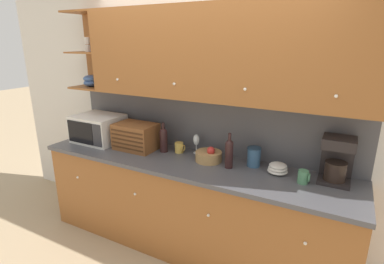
# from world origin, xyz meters

# --- Properties ---
(ground_plane) EXTENTS (24.00, 24.00, 0.00)m
(ground_plane) POSITION_xyz_m (0.00, 0.00, 0.00)
(ground_plane) COLOR tan
(wall_back) EXTENTS (5.48, 0.06, 2.60)m
(wall_back) POSITION_xyz_m (0.00, 0.03, 1.30)
(wall_back) COLOR silver
(wall_back) RESTS_ON ground_plane
(counter_unit) EXTENTS (3.10, 0.68, 0.95)m
(counter_unit) POSITION_xyz_m (-0.00, -0.33, 0.48)
(counter_unit) COLOR #935628
(counter_unit) RESTS_ON ground_plane
(backsplash_panel) EXTENTS (3.08, 0.01, 0.58)m
(backsplash_panel) POSITION_xyz_m (0.00, -0.01, 1.24)
(backsplash_panel) COLOR #4C4C51
(backsplash_panel) RESTS_ON counter_unit
(upper_cabinets) EXTENTS (3.08, 0.36, 0.83)m
(upper_cabinets) POSITION_xyz_m (0.17, -0.17, 1.94)
(upper_cabinets) COLOR #935628
(upper_cabinets) RESTS_ON backsplash_panel
(microwave) EXTENTS (0.52, 0.43, 0.30)m
(microwave) POSITION_xyz_m (-1.17, -0.29, 1.10)
(microwave) COLOR silver
(microwave) RESTS_ON counter_unit
(bread_box) EXTENTS (0.43, 0.30, 0.27)m
(bread_box) POSITION_xyz_m (-0.64, -0.29, 1.09)
(bread_box) COLOR brown
(bread_box) RESTS_ON counter_unit
(wine_bottle) EXTENTS (0.08, 0.08, 0.31)m
(wine_bottle) POSITION_xyz_m (-0.33, -0.23, 1.09)
(wine_bottle) COLOR black
(wine_bottle) RESTS_ON counter_unit
(mug_blue_second) EXTENTS (0.10, 0.09, 0.11)m
(mug_blue_second) POSITION_xyz_m (-0.18, -0.17, 1.01)
(mug_blue_second) COLOR gold
(mug_blue_second) RESTS_ON counter_unit
(wine_glass) EXTENTS (0.07, 0.07, 0.20)m
(wine_glass) POSITION_xyz_m (-0.02, -0.11, 1.09)
(wine_glass) COLOR silver
(wine_glass) RESTS_ON counter_unit
(fruit_basket) EXTENTS (0.25, 0.25, 0.15)m
(fruit_basket) POSITION_xyz_m (0.18, -0.24, 1.00)
(fruit_basket) COLOR #A87F4C
(fruit_basket) RESTS_ON counter_unit
(second_wine_bottle) EXTENTS (0.07, 0.07, 0.33)m
(second_wine_bottle) POSITION_xyz_m (0.41, -0.29, 1.10)
(second_wine_bottle) COLOR black
(second_wine_bottle) RESTS_ON counter_unit
(storage_canister) EXTENTS (0.13, 0.13, 0.18)m
(storage_canister) POSITION_xyz_m (0.60, -0.15, 1.04)
(storage_canister) COLOR #33567A
(storage_canister) RESTS_ON counter_unit
(bowl_stack_on_counter) EXTENTS (0.17, 0.17, 0.09)m
(bowl_stack_on_counter) POSITION_xyz_m (0.83, -0.21, 1.00)
(bowl_stack_on_counter) COLOR silver
(bowl_stack_on_counter) RESTS_ON counter_unit
(mug) EXTENTS (0.09, 0.08, 0.11)m
(mug) POSITION_xyz_m (1.05, -0.30, 1.01)
(mug) COLOR #4C845B
(mug) RESTS_ON counter_unit
(coffee_maker) EXTENTS (0.24, 0.22, 0.38)m
(coffee_maker) POSITION_xyz_m (1.27, -0.14, 1.15)
(coffee_maker) COLOR black
(coffee_maker) RESTS_ON counter_unit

